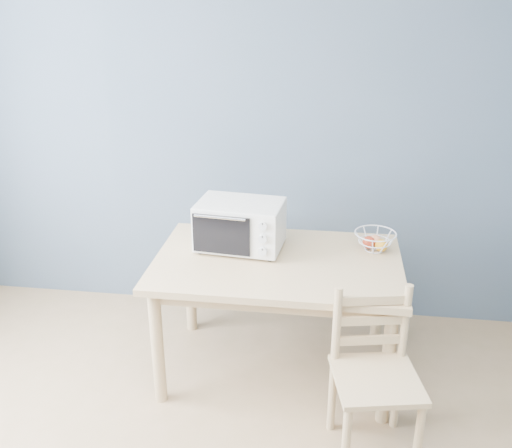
# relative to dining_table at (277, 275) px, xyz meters

# --- Properties ---
(room) EXTENTS (4.01, 4.51, 2.61)m
(room) POSITION_rel_dining_table_xyz_m (-0.40, -1.50, 0.65)
(room) COLOR #A5825B
(room) RESTS_ON ground
(dining_table) EXTENTS (1.40, 0.90, 0.75)m
(dining_table) POSITION_rel_dining_table_xyz_m (0.00, 0.00, 0.00)
(dining_table) COLOR tan
(dining_table) RESTS_ON ground
(toaster_oven) EXTENTS (0.52, 0.39, 0.29)m
(toaster_oven) POSITION_rel_dining_table_xyz_m (-0.25, 0.13, 0.25)
(toaster_oven) COLOR silver
(toaster_oven) RESTS_ON dining_table
(fruit_basket) EXTENTS (0.29, 0.29, 0.11)m
(fruit_basket) POSITION_rel_dining_table_xyz_m (0.55, 0.21, 0.16)
(fruit_basket) COLOR silver
(fruit_basket) RESTS_ON dining_table
(dining_chair) EXTENTS (0.47, 0.47, 0.86)m
(dining_chair) POSITION_rel_dining_table_xyz_m (0.54, -0.57, -0.23)
(dining_chair) COLOR tan
(dining_chair) RESTS_ON ground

